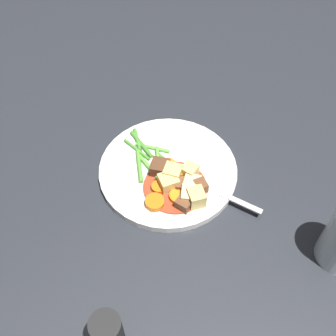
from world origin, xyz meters
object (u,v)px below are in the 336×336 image
object	(u,v)px
carrot_slice_1	(169,167)
potato_chunk_2	(168,182)
potato_chunk_0	(190,171)
meat_chunk_2	(200,186)
meat_chunk_0	(182,186)
meat_chunk_3	(184,204)
fork	(214,190)
dinner_plate	(168,170)
carrot_slice_0	(178,197)
potato_chunk_1	(189,195)
carrot_slice_4	(177,172)
potato_chunk_3	(173,174)
potato_chunk_4	(197,197)
meat_chunk_1	(159,166)
carrot_slice_2	(159,187)
potato_chunk_5	(192,183)
carrot_slice_3	(155,202)

from	to	relation	value
carrot_slice_1	potato_chunk_2	bearing A→B (deg)	-34.55
potato_chunk_0	meat_chunk_2	xyz separation A→B (m)	(0.04, -0.00, -0.00)
potato_chunk_0	meat_chunk_0	bearing A→B (deg)	-57.94
potato_chunk_2	meat_chunk_3	distance (m)	0.05
fork	carrot_slice_1	bearing A→B (deg)	-154.71
dinner_plate	carrot_slice_0	bearing A→B (deg)	-17.73
carrot_slice_1	meat_chunk_0	world-z (taller)	meat_chunk_0
carrot_slice_1	potato_chunk_1	size ratio (longest dim) A/B	0.93
carrot_slice_0	potato_chunk_1	size ratio (longest dim) A/B	1.01
dinner_plate	fork	distance (m)	0.10
carrot_slice_4	dinner_plate	bearing A→B (deg)	-161.11
potato_chunk_2	potato_chunk_3	distance (m)	0.02
potato_chunk_4	fork	distance (m)	0.04
meat_chunk_1	carrot_slice_4	bearing A→B (deg)	44.30
meat_chunk_0	meat_chunk_3	world-z (taller)	meat_chunk_3
potato_chunk_4	meat_chunk_0	bearing A→B (deg)	-172.55
meat_chunk_2	meat_chunk_3	world-z (taller)	same
carrot_slice_0	carrot_slice_2	xyz separation A→B (m)	(-0.04, -0.02, 0.00)
potato_chunk_5	meat_chunk_3	world-z (taller)	same
carrot_slice_0	carrot_slice_4	bearing A→B (deg)	148.27
carrot_slice_1	meat_chunk_1	xyz separation A→B (m)	(-0.01, -0.02, 0.01)
dinner_plate	meat_chunk_1	bearing A→B (deg)	-103.61
carrot_slice_4	meat_chunk_1	size ratio (longest dim) A/B	0.89
carrot_slice_4	carrot_slice_2	bearing A→B (deg)	-76.67
carrot_slice_1	potato_chunk_4	distance (m)	0.09
potato_chunk_3	meat_chunk_0	xyz separation A→B (m)	(0.03, 0.00, -0.01)
potato_chunk_1	carrot_slice_0	bearing A→B (deg)	-128.58
carrot_slice_3	potato_chunk_2	xyz separation A→B (m)	(-0.02, 0.04, 0.01)
potato_chunk_1	fork	size ratio (longest dim) A/B	0.19
carrot_slice_4	meat_chunk_1	xyz separation A→B (m)	(-0.03, -0.02, 0.01)
potato_chunk_5	meat_chunk_2	world-z (taller)	same
carrot_slice_3	carrot_slice_4	distance (m)	0.08
potato_chunk_3	potato_chunk_5	bearing A→B (deg)	30.28
potato_chunk_1	carrot_slice_3	bearing A→B (deg)	-112.43
carrot_slice_0	carrot_slice_1	world-z (taller)	carrot_slice_1
carrot_slice_2	potato_chunk_5	distance (m)	0.06
carrot_slice_1	meat_chunk_2	xyz separation A→B (m)	(0.07, 0.02, 0.00)
carrot_slice_2	fork	xyz separation A→B (m)	(0.06, 0.08, -0.00)
meat_chunk_1	potato_chunk_2	bearing A→B (deg)	-6.87
meat_chunk_1	fork	bearing A→B (deg)	32.26
dinner_plate	potato_chunk_1	size ratio (longest dim) A/B	8.31
potato_chunk_1	potato_chunk_2	world-z (taller)	potato_chunk_2
carrot_slice_3	potato_chunk_0	size ratio (longest dim) A/B	1.26
potato_chunk_1	meat_chunk_0	xyz separation A→B (m)	(-0.03, 0.00, -0.00)
potato_chunk_0	meat_chunk_1	size ratio (longest dim) A/B	0.82
carrot_slice_2	carrot_slice_3	xyz separation A→B (m)	(0.02, -0.02, 0.00)
meat_chunk_0	meat_chunk_2	world-z (taller)	meat_chunk_2
carrot_slice_1	potato_chunk_5	bearing A→B (deg)	12.72
potato_chunk_0	potato_chunk_3	world-z (taller)	potato_chunk_3
potato_chunk_4	potato_chunk_5	size ratio (longest dim) A/B	1.06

